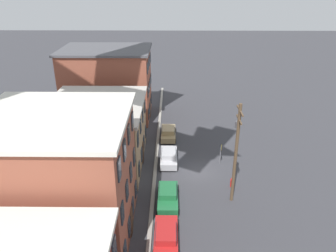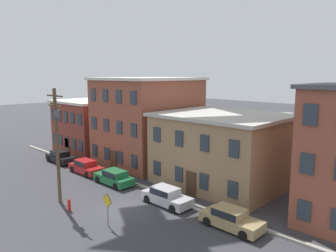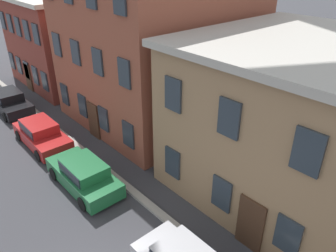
% 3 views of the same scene
% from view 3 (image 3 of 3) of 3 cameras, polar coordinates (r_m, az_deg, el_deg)
% --- Properties ---
extents(kerb_strip, '(56.00, 0.36, 0.16)m').
position_cam_3_polar(kerb_strip, '(13.67, 3.03, -18.39)').
color(kerb_strip, '#9E998E').
rests_on(kerb_strip, ground_plane).
extents(apartment_corner, '(9.07, 10.99, 7.05)m').
position_cam_3_polar(apartment_corner, '(30.15, -14.43, 14.87)').
color(apartment_corner, brown).
rests_on(apartment_corner, ground_plane).
extents(apartment_midblock, '(10.11, 10.80, 10.22)m').
position_cam_3_polar(apartment_midblock, '(21.39, -1.53, 14.92)').
color(apartment_midblock, brown).
rests_on(apartment_midblock, ground_plane).
extents(apartment_far, '(11.89, 10.16, 6.89)m').
position_cam_3_polar(apartment_far, '(15.34, 25.85, -0.12)').
color(apartment_far, '#9E7A56').
rests_on(apartment_far, ground_plane).
extents(car_black, '(4.40, 1.92, 1.43)m').
position_cam_3_polar(car_black, '(25.55, -25.86, 3.96)').
color(car_black, black).
rests_on(car_black, ground_plane).
extents(car_red, '(4.40, 1.92, 1.43)m').
position_cam_3_polar(car_red, '(20.22, -21.21, -1.18)').
color(car_red, '#B21E1E').
rests_on(car_red, ground_plane).
extents(car_green, '(4.40, 1.92, 1.43)m').
position_cam_3_polar(car_green, '(16.05, -14.43, -8.07)').
color(car_green, '#1E6638').
rests_on(car_green, ground_plane).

